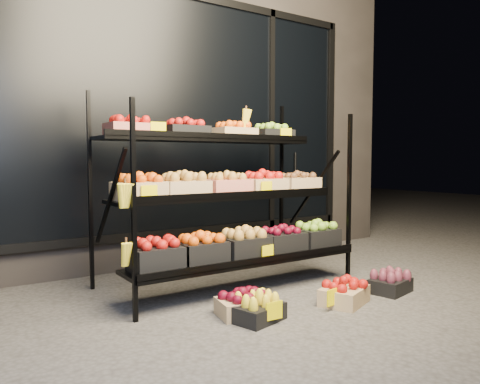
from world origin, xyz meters
TOP-DOWN VIEW (x-y plane):
  - ground at (0.00, 0.00)m, footprint 24.00×24.00m
  - building at (0.00, 2.59)m, footprint 6.00×2.08m
  - display_rack at (-0.01, 0.60)m, footprint 2.18×1.02m
  - tag_floor_a at (-0.30, -0.40)m, footprint 0.13×0.01m
  - tag_floor_b at (0.24, -0.40)m, footprint 0.13×0.01m
  - floor_crate_left at (-0.35, -0.12)m, footprint 0.40×0.32m
  - floor_crate_midleft at (-0.33, -0.27)m, footprint 0.39×0.32m
  - floor_crate_midright at (0.43, -0.33)m, footprint 0.45×0.40m
  - floor_crate_right at (0.97, -0.33)m, footprint 0.38×0.31m

SIDE VIEW (x-z plane):
  - ground at x=0.00m, z-range 0.00..0.00m
  - tag_floor_a at x=-0.30m, z-range 0.00..0.12m
  - tag_floor_b at x=0.24m, z-range 0.00..0.12m
  - floor_crate_right at x=0.97m, z-range -0.01..0.17m
  - floor_crate_midleft at x=-0.33m, z-range -0.01..0.17m
  - floor_crate_left at x=-0.35m, z-range -0.01..0.18m
  - floor_crate_midright at x=0.43m, z-range -0.01..0.19m
  - display_rack at x=-0.01m, z-range -0.05..1.63m
  - building at x=0.00m, z-range 0.00..3.50m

